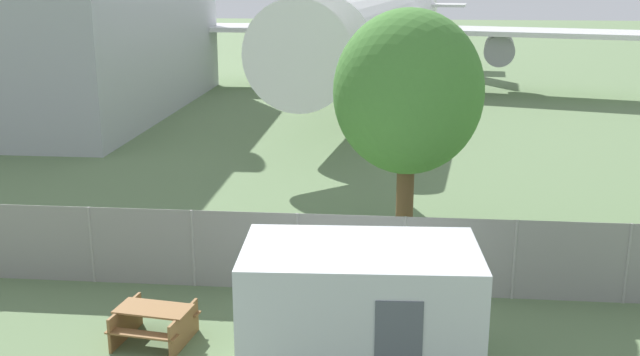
{
  "coord_description": "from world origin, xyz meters",
  "views": [
    {
      "loc": [
        4.72,
        -6.57,
        7.42
      ],
      "look_at": [
        2.8,
        13.06,
        2.0
      ],
      "focal_mm": 42.0,
      "sensor_mm": 36.0,
      "label": 1
    }
  ],
  "objects_px": {
    "airplane": "(382,22)",
    "portable_cabin": "(360,307)",
    "picnic_bench_open_grass": "(154,321)",
    "tree_near_hangar": "(408,93)"
  },
  "relations": [
    {
      "from": "airplane",
      "to": "portable_cabin",
      "type": "distance_m",
      "value": 35.12
    },
    {
      "from": "airplane",
      "to": "picnic_bench_open_grass",
      "type": "relative_size",
      "value": 25.35
    },
    {
      "from": "portable_cabin",
      "to": "picnic_bench_open_grass",
      "type": "distance_m",
      "value": 4.37
    },
    {
      "from": "airplane",
      "to": "tree_near_hangar",
      "type": "relative_size",
      "value": 6.54
    },
    {
      "from": "airplane",
      "to": "picnic_bench_open_grass",
      "type": "height_order",
      "value": "airplane"
    },
    {
      "from": "portable_cabin",
      "to": "tree_near_hangar",
      "type": "distance_m",
      "value": 7.63
    },
    {
      "from": "portable_cabin",
      "to": "tree_near_hangar",
      "type": "relative_size",
      "value": 0.7
    },
    {
      "from": "airplane",
      "to": "picnic_bench_open_grass",
      "type": "bearing_deg",
      "value": 0.66
    },
    {
      "from": "airplane",
      "to": "tree_near_hangar",
      "type": "xyz_separation_m",
      "value": [
        1.22,
        -28.06,
        -0.12
      ]
    },
    {
      "from": "airplane",
      "to": "tree_near_hangar",
      "type": "height_order",
      "value": "airplane"
    }
  ]
}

